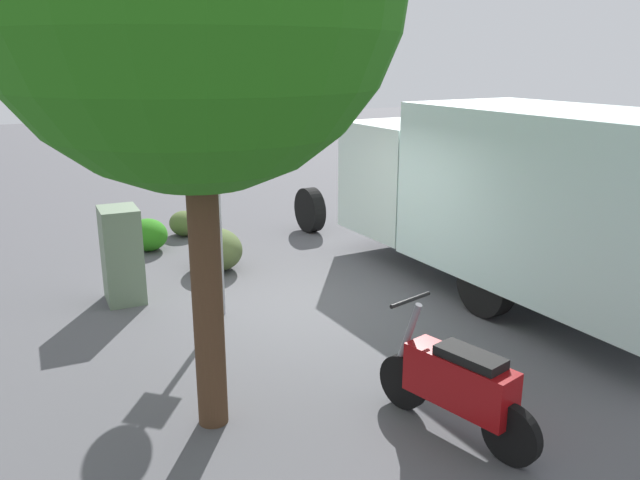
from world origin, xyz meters
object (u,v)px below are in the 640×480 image
at_px(bike_rack_hoop, 135,270).
at_px(utility_cabinet, 122,255).
at_px(box_truck_near, 512,190).
at_px(motorcycle, 458,385).
at_px(stop_sign, 216,173).

bearing_deg(bike_rack_hoop, utility_cabinet, 162.28).
height_order(box_truck_near, motorcycle, box_truck_near).
bearing_deg(utility_cabinet, box_truck_near, -114.06).
relative_size(box_truck_near, stop_sign, 2.76).
height_order(box_truck_near, stop_sign, stop_sign).
distance_m(utility_cabinet, bike_rack_hoop, 1.54).
xyz_separation_m(stop_sign, bike_rack_hoop, (2.48, 0.65, -1.98)).
relative_size(motorcycle, stop_sign, 0.60).
bearing_deg(stop_sign, utility_cabinet, 42.36).
distance_m(motorcycle, utility_cabinet, 5.39).
bearing_deg(stop_sign, bike_rack_hoop, 14.59).
bearing_deg(utility_cabinet, bike_rack_hoop, -17.72).
bearing_deg(box_truck_near, stop_sign, 73.32).
distance_m(stop_sign, bike_rack_hoop, 3.24).
xyz_separation_m(box_truck_near, stop_sign, (1.15, 4.12, 0.41)).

